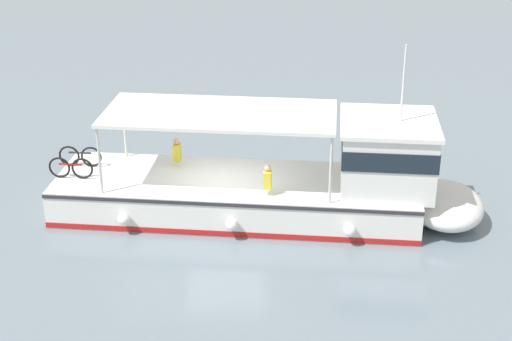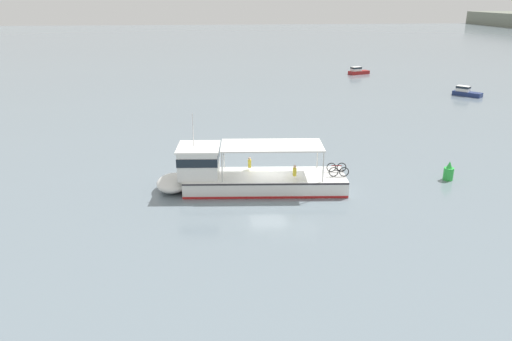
{
  "view_description": "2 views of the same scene",
  "coord_description": "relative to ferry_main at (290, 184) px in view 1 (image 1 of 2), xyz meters",
  "views": [
    {
      "loc": [
        -20.45,
        -1.31,
        10.56
      ],
      "look_at": [
        0.32,
        -0.88,
        1.4
      ],
      "focal_mm": 53.79,
      "sensor_mm": 36.0,
      "label": 1
    },
    {
      "loc": [
        30.8,
        -3.96,
        12.46
      ],
      "look_at": [
        0.32,
        -0.88,
        1.4
      ],
      "focal_mm": 34.07,
      "sensor_mm": 36.0,
      "label": 2
    }
  ],
  "objects": [
    {
      "name": "ground_plane",
      "position": [
        -0.23,
        1.89,
        -1.01
      ],
      "size": [
        400.0,
        400.0,
        0.0
      ],
      "primitive_type": "plane",
      "color": "slate"
    },
    {
      "name": "ferry_main",
      "position": [
        0.0,
        0.0,
        0.0
      ],
      "size": [
        4.3,
        13.0,
        5.32
      ],
      "color": "white",
      "rests_on": "ground"
    }
  ]
}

